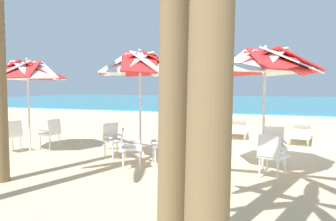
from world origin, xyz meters
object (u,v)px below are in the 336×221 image
plastic_chair_5 (12,134)px  beachgoer_seated (227,113)px  sun_lounger_0 (300,132)px  beach_umbrella_2 (27,72)px  plastic_chair_1 (275,143)px  beach_umbrella_1 (140,65)px  plastic_chair_4 (113,138)px  plastic_chair_3 (165,142)px  plastic_chair_2 (128,145)px  sun_lounger_2 (186,127)px  plastic_chair_0 (271,154)px  sun_lounger_1 (237,128)px  plastic_chair_6 (51,132)px  beach_umbrella_0 (265,63)px

plastic_chair_5 → beachgoer_seated: (4.37, 10.62, -0.20)m
sun_lounger_0 → beach_umbrella_2: bearing=-150.2°
plastic_chair_1 → beachgoer_seated: (-2.32, 9.77, -0.20)m
beach_umbrella_1 → plastic_chair_4: 1.92m
plastic_chair_3 → beachgoer_seated: size_ratio=0.94×
plastic_chair_2 → plastic_chair_4: (-0.76, 0.72, 0.00)m
sun_lounger_0 → sun_lounger_2: same height
plastic_chair_5 → plastic_chair_0: bearing=-2.2°
sun_lounger_0 → sun_lounger_1: 2.09m
plastic_chair_2 → sun_lounger_0: plastic_chair_2 is taller
beachgoer_seated → plastic_chair_0: bearing=-78.4°
plastic_chair_0 → beachgoer_seated: size_ratio=0.94×
sun_lounger_2 → plastic_chair_6: bearing=-127.0°
plastic_chair_4 → beach_umbrella_2: size_ratio=0.34×
beach_umbrella_2 → beachgoer_seated: (3.99, 10.37, -1.88)m
sun_lounger_2 → beachgoer_seated: beachgoer_seated is taller
beach_umbrella_2 → plastic_chair_5: size_ratio=2.93×
sun_lounger_1 → sun_lounger_2: (-1.85, -0.26, 0.00)m
plastic_chair_2 → plastic_chair_3: size_ratio=1.00×
beach_umbrella_0 → plastic_chair_3: bearing=-178.3°
plastic_chair_2 → beachgoer_seated: size_ratio=0.94×
plastic_chair_4 → sun_lounger_1: size_ratio=0.40×
sun_lounger_2 → sun_lounger_1: bearing=8.0°
beach_umbrella_1 → plastic_chair_6: beach_umbrella_1 is taller
beachgoer_seated → beach_umbrella_1: bearing=-94.0°
beach_umbrella_0 → beachgoer_seated: bearing=101.3°
plastic_chair_1 → sun_lounger_2: 4.78m
plastic_chair_5 → sun_lounger_1: 7.28m
beach_umbrella_2 → sun_lounger_2: (3.26, 4.28, -1.89)m
plastic_chair_0 → sun_lounger_1: bearing=102.4°
beach_umbrella_0 → plastic_chair_0: size_ratio=3.01×
sun_lounger_2 → plastic_chair_5: bearing=-128.8°
plastic_chair_6 → beachgoer_seated: bearing=69.9°
plastic_chair_3 → plastic_chair_5: (-4.28, -0.22, 0.00)m
beach_umbrella_0 → plastic_chair_3: (-2.16, -0.07, -1.76)m
plastic_chair_3 → plastic_chair_6: (-3.55, 0.45, 0.00)m
beach_umbrella_0 → plastic_chair_2: size_ratio=3.01×
plastic_chair_2 → plastic_chair_6: bearing=159.8°
beach_umbrella_0 → sun_lounger_1: size_ratio=1.19×
plastic_chair_4 → plastic_chair_5: size_ratio=1.00×
beach_umbrella_0 → plastic_chair_3: 2.78m
plastic_chair_2 → beach_umbrella_2: beach_umbrella_2 is taller
beach_umbrella_2 → sun_lounger_1: bearing=41.6°
plastic_chair_5 → plastic_chair_6: size_ratio=1.00×
beach_umbrella_2 → sun_lounger_1: beach_umbrella_2 is taller
beach_umbrella_0 → sun_lounger_0: 4.65m
beach_umbrella_1 → plastic_chair_6: bearing=172.7°
plastic_chair_1 → plastic_chair_2: 3.27m
beach_umbrella_0 → plastic_chair_1: beach_umbrella_0 is taller
plastic_chair_3 → plastic_chair_1: bearing=14.7°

